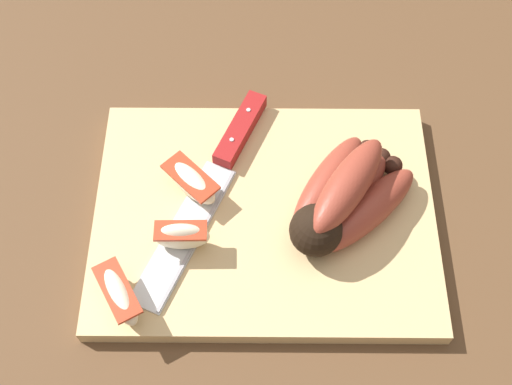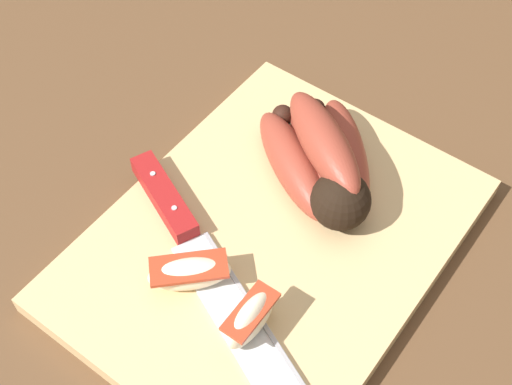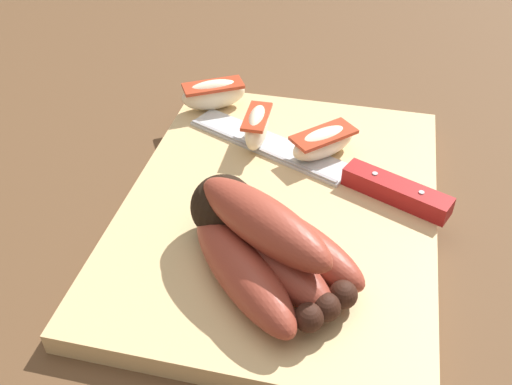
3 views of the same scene
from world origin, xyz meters
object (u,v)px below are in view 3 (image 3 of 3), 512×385
(banana_bunch, at_px, (262,243))
(apple_wedge_near, at_px, (257,127))
(apple_wedge_far, at_px, (323,142))
(chefs_knife, at_px, (348,174))
(apple_wedge_middle, at_px, (214,94))

(banana_bunch, bearing_deg, apple_wedge_near, -165.98)
(apple_wedge_near, distance_m, apple_wedge_far, 0.07)
(chefs_knife, bearing_deg, banana_bunch, -23.39)
(apple_wedge_middle, height_order, apple_wedge_far, apple_wedge_middle)
(banana_bunch, xyz_separation_m, apple_wedge_far, (-0.16, 0.03, -0.01))
(banana_bunch, bearing_deg, chefs_knife, 156.61)
(apple_wedge_middle, bearing_deg, banana_bunch, 24.79)
(apple_wedge_far, bearing_deg, apple_wedge_middle, -115.68)
(banana_bunch, height_order, apple_wedge_far, banana_bunch)
(banana_bunch, distance_m, apple_wedge_near, 0.17)
(apple_wedge_middle, distance_m, apple_wedge_far, 0.14)
(chefs_knife, xyz_separation_m, apple_wedge_near, (-0.04, -0.10, 0.01))
(chefs_knife, height_order, apple_wedge_near, apple_wedge_near)
(chefs_knife, xyz_separation_m, apple_wedge_far, (-0.03, -0.03, 0.01))
(banana_bunch, xyz_separation_m, chefs_knife, (-0.13, 0.06, -0.02))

